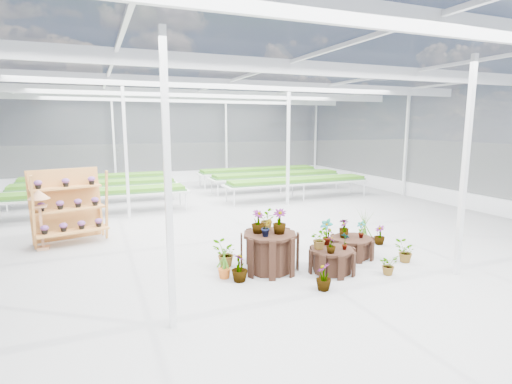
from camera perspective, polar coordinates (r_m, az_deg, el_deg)
name	(u,v)px	position (r m, az deg, el deg)	size (l,w,h in m)	color
ground_plane	(255,239)	(11.11, -0.15, -6.79)	(24.00, 24.00, 0.00)	gray
greenhouse_shell	(255,158)	(10.69, -0.15, 4.86)	(18.00, 24.00, 4.50)	white
steel_frame	(255,158)	(10.69, -0.15, 4.86)	(18.00, 24.00, 4.50)	silver
nursery_benches	(194,187)	(17.75, -8.88, 0.70)	(16.00, 7.00, 0.84)	silver
plinth_tall	(270,252)	(8.74, 1.97, -8.54)	(1.22, 1.22, 0.83)	black
plinth_mid	(332,260)	(8.84, 10.81, -9.59)	(0.98, 0.98, 0.51)	black
plinth_low	(352,247)	(9.93, 13.49, -7.66)	(1.04, 1.04, 0.47)	black
shelf_rack	(69,207)	(11.70, -25.16, -1.92)	(1.85, 0.98, 1.96)	#BF7C3A
bird_table	(41,220)	(11.41, -28.38, -3.52)	(0.37, 0.37, 1.54)	#AC7751
nursery_plants	(302,243)	(9.21, 6.62, -7.23)	(4.86, 2.95, 1.37)	#3A721B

